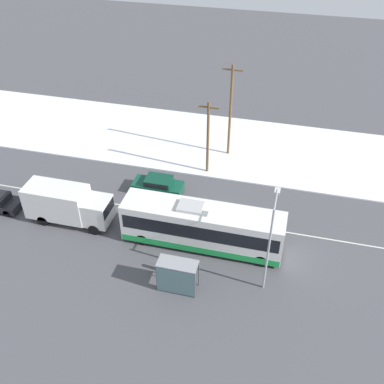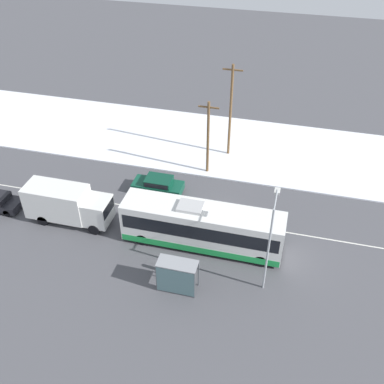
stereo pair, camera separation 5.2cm
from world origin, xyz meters
TOP-DOWN VIEW (x-y plane):
  - ground_plane at (0.00, 0.00)m, footprint 120.00×120.00m
  - snow_lot at (0.00, 11.49)m, footprint 80.00×11.64m
  - lane_marking_center at (0.00, 0.00)m, footprint 60.00×0.12m
  - city_bus at (-0.55, -2.88)m, footprint 11.87×2.57m
  - box_truck at (-11.46, -2.84)m, footprint 6.77×2.30m
  - sedan_car at (-5.70, 2.51)m, footprint 4.33×1.80m
  - pedestrian_at_stop at (-1.67, -6.35)m, footprint 0.63×0.28m
  - bus_shelter at (-1.14, -7.72)m, footprint 2.67×1.20m
  - streetlamp at (4.45, -5.46)m, footprint 0.36×2.51m
  - utility_pole_roadside at (-2.28, 6.53)m, footprint 1.80×0.24m
  - utility_pole_snowlot at (-0.98, 10.01)m, footprint 1.80×0.24m

SIDE VIEW (x-z plane):
  - ground_plane at x=0.00m, z-range 0.00..0.00m
  - lane_marking_center at x=0.00m, z-range 0.00..0.00m
  - snow_lot at x=0.00m, z-range 0.00..0.12m
  - sedan_car at x=-5.70m, z-range 0.07..1.52m
  - pedestrian_at_stop at x=-1.67m, z-range 0.20..1.94m
  - bus_shelter at x=-1.14m, z-range 0.47..2.87m
  - box_truck at x=-11.46m, z-range 0.16..3.25m
  - city_bus at x=-0.55m, z-range -0.04..3.53m
  - utility_pole_roadside at x=-2.28m, z-range 0.18..7.25m
  - streetlamp at x=4.45m, z-range 0.94..7.81m
  - utility_pole_snowlot at x=-0.98m, z-range 0.19..9.29m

